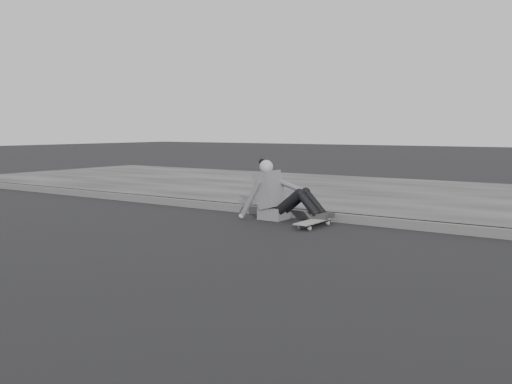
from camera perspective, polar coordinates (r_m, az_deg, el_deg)
ground at (r=5.26m, az=10.31°, el=-8.15°), size 80.00×80.00×0.00m
curb at (r=7.64m, az=18.20°, el=-3.39°), size 24.00×0.16×0.12m
sidewalk at (r=10.55m, az=22.74°, el=-0.96°), size 24.00×6.00×0.12m
skateboard at (r=7.68m, az=5.83°, el=-2.97°), size 0.20×0.78×0.09m
seated_woman at (r=8.22m, az=2.16°, el=-0.30°), size 1.38×0.46×0.88m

